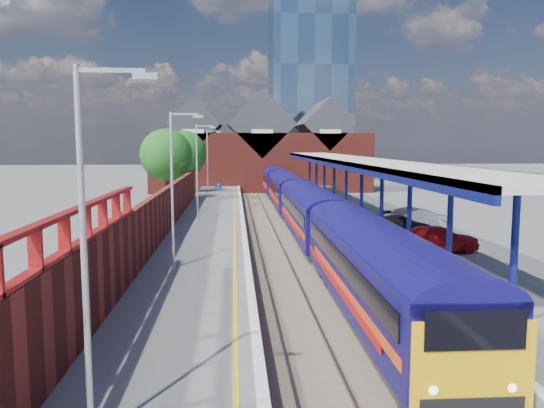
% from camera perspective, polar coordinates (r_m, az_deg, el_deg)
% --- Properties ---
extents(ground, '(240.00, 240.00, 0.00)m').
position_cam_1_polar(ground, '(48.33, 0.38, -1.34)').
color(ground, '#5B5B5E').
rests_on(ground, ground).
extents(ballast_bed, '(6.00, 76.00, 0.06)m').
position_cam_1_polar(ballast_bed, '(38.48, 1.55, -3.33)').
color(ballast_bed, '#473D33').
rests_on(ballast_bed, ground).
extents(rails, '(4.51, 76.00, 0.14)m').
position_cam_1_polar(rails, '(38.47, 1.55, -3.19)').
color(rails, slate).
rests_on(rails, ground).
extents(left_platform, '(5.00, 76.00, 1.00)m').
position_cam_1_polar(left_platform, '(38.26, -6.69, -2.71)').
color(left_platform, '#565659').
rests_on(left_platform, ground).
extents(right_platform, '(6.00, 76.00, 1.00)m').
position_cam_1_polar(right_platform, '(39.44, 10.26, -2.49)').
color(right_platform, '#565659').
rests_on(right_platform, ground).
extents(coping_left, '(0.30, 76.00, 0.05)m').
position_cam_1_polar(coping_left, '(38.14, -3.17, -1.91)').
color(coping_left, silver).
rests_on(coping_left, left_platform).
extents(coping_right, '(0.30, 76.00, 0.05)m').
position_cam_1_polar(coping_right, '(38.76, 6.19, -1.80)').
color(coping_right, silver).
rests_on(coping_right, right_platform).
extents(yellow_line, '(0.14, 76.00, 0.01)m').
position_cam_1_polar(yellow_line, '(38.14, -4.07, -1.94)').
color(yellow_line, yellow).
rests_on(yellow_line, left_platform).
extents(train, '(2.92, 65.92, 3.45)m').
position_cam_1_polar(train, '(44.24, 2.72, 0.69)').
color(train, '#100C55').
rests_on(train, ground).
extents(canopy, '(4.50, 52.00, 4.48)m').
position_cam_1_polar(canopy, '(40.76, 9.01, 4.53)').
color(canopy, navy).
rests_on(canopy, right_platform).
extents(lamp_post_a, '(1.48, 0.18, 7.00)m').
position_cam_1_polar(lamp_post_a, '(10.20, -18.91, -3.00)').
color(lamp_post_a, '#A5A8AA').
rests_on(lamp_post_a, left_platform).
extents(lamp_post_b, '(1.48, 0.18, 7.00)m').
position_cam_1_polar(lamp_post_b, '(23.92, -10.38, 2.53)').
color(lamp_post_b, '#A5A8AA').
rests_on(lamp_post_b, left_platform).
extents(lamp_post_c, '(1.48, 0.18, 7.00)m').
position_cam_1_polar(lamp_post_c, '(39.84, -7.89, 4.13)').
color(lamp_post_c, '#A5A8AA').
rests_on(lamp_post_c, left_platform).
extents(lamp_post_d, '(1.48, 0.18, 7.00)m').
position_cam_1_polar(lamp_post_d, '(55.81, -6.82, 4.82)').
color(lamp_post_d, '#A5A8AA').
rests_on(lamp_post_d, left_platform).
extents(platform_sign, '(0.55, 0.08, 2.50)m').
position_cam_1_polar(platform_sign, '(41.93, -5.80, 1.13)').
color(platform_sign, '#A5A8AA').
rests_on(platform_sign, left_platform).
extents(brick_wall, '(0.35, 50.00, 3.86)m').
position_cam_1_polar(brick_wall, '(31.84, -11.93, -1.13)').
color(brick_wall, maroon).
rests_on(brick_wall, left_platform).
extents(station_building, '(30.00, 12.12, 13.78)m').
position_cam_1_polar(station_building, '(75.83, -1.28, 5.65)').
color(station_building, maroon).
rests_on(station_building, ground).
extents(glass_tower, '(14.20, 14.20, 40.30)m').
position_cam_1_polar(glass_tower, '(99.62, 3.98, 14.36)').
color(glass_tower, '#445875').
rests_on(glass_tower, ground).
extents(tree_near, '(5.20, 5.20, 8.10)m').
position_cam_1_polar(tree_near, '(54.05, -11.17, 5.07)').
color(tree_near, '#382314').
rests_on(tree_near, ground).
extents(tree_far, '(5.20, 5.20, 8.10)m').
position_cam_1_polar(tree_far, '(61.90, -9.34, 5.28)').
color(tree_far, '#382314').
rests_on(tree_far, ground).
extents(parked_car_red, '(4.65, 2.70, 1.49)m').
position_cam_1_polar(parked_car_red, '(28.65, 17.33, -3.56)').
color(parked_car_red, maroon).
rests_on(parked_car_red, right_platform).
extents(parked_car_silver, '(4.64, 2.74, 1.45)m').
position_cam_1_polar(parked_car_silver, '(35.86, 15.51, -1.55)').
color(parked_car_silver, '#B7B8BC').
rests_on(parked_car_silver, right_platform).
extents(parked_car_dark, '(4.16, 2.91, 1.12)m').
position_cam_1_polar(parked_car_dark, '(34.15, 13.78, -2.18)').
color(parked_car_dark, black).
rests_on(parked_car_dark, right_platform).
extents(parked_car_blue, '(3.98, 2.10, 1.07)m').
position_cam_1_polar(parked_car_blue, '(38.55, 14.30, -1.25)').
color(parked_car_blue, navy).
rests_on(parked_car_blue, right_platform).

